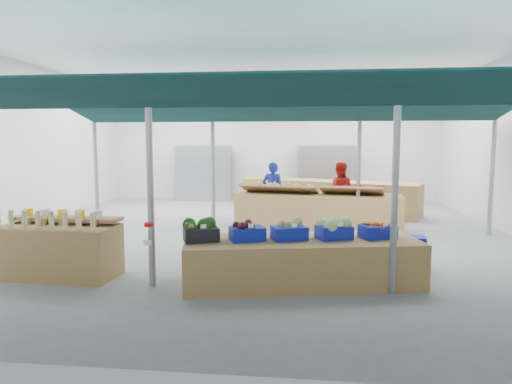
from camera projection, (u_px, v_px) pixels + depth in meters
floor at (251, 234)px, 10.69m from camera, size 13.00×13.00×0.00m
hall at (258, 123)px, 11.82m from camera, size 13.00×13.00×13.00m
pole_grid at (279, 160)px, 8.68m from camera, size 10.00×4.60×3.00m
awnings at (279, 108)px, 8.58m from camera, size 9.50×7.08×0.30m
back_shelving_left at (204, 173)px, 16.78m from camera, size 2.00×0.50×2.00m
back_shelving_right at (327, 174)px, 16.29m from camera, size 2.00×0.50×2.00m
bottle_shelf at (60, 249)px, 7.28m from camera, size 1.90×1.21×1.10m
veg_counter at (302, 261)px, 6.91m from camera, size 3.66×1.82×0.68m
fruit_counter at (318, 211)px, 11.32m from camera, size 4.11×1.36×0.87m
far_counter at (328, 197)px, 13.93m from camera, size 5.42×3.18×0.98m
crate_stack at (410, 253)px, 7.65m from camera, size 0.51×0.38×0.57m
vendor_left at (273, 191)px, 12.49m from camera, size 0.62×0.44×1.62m
vendor_right at (339, 192)px, 12.30m from camera, size 0.84×0.69×1.62m
crate_broccoli at (201, 231)px, 6.73m from camera, size 0.59×0.51×0.35m
crate_beets at (247, 232)px, 6.79m from camera, size 0.59×0.51×0.29m
crate_celeriac at (289, 230)px, 6.84m from camera, size 0.59×0.51×0.31m
crate_cabbage at (334, 228)px, 6.89m from camera, size 0.59×0.51×0.35m
crate_carrots at (378, 231)px, 6.95m from camera, size 0.59×0.51×0.29m
sparrow at (190, 226)px, 6.59m from camera, size 0.12×0.09×0.11m
pole_ribbon at (149, 226)px, 5.76m from camera, size 0.12×0.12×0.28m
apple_heap_yellow at (279, 187)px, 11.36m from camera, size 2.00×1.06×0.27m
apple_heap_red at (352, 188)px, 10.99m from camera, size 1.61×0.98×0.27m
pineapple at (395, 189)px, 10.78m from camera, size 0.14×0.14×0.39m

